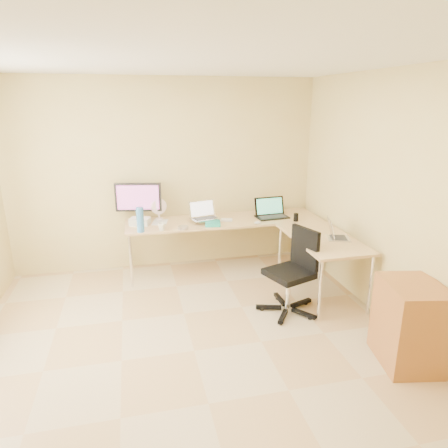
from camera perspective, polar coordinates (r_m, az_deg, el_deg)
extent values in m
plane|color=tan|center=(4.02, -4.26, -17.49)|extent=(4.50, 4.50, 0.00)
plane|color=white|center=(3.34, -5.31, 22.51)|extent=(4.50, 4.50, 0.00)
plane|color=tan|center=(5.64, -8.18, 6.85)|extent=(4.50, 0.00, 4.50)
plane|color=tan|center=(1.50, 9.51, -23.79)|extent=(4.50, 0.00, 4.50)
plane|color=tan|center=(4.29, 24.25, 2.32)|extent=(0.00, 4.50, 4.50)
cube|color=tan|center=(5.61, 0.00, -2.94)|extent=(2.65, 0.70, 0.73)
cube|color=tan|center=(5.05, 13.55, -5.76)|extent=(0.70, 1.30, 0.73)
cube|color=black|center=(5.49, -12.03, 3.08)|extent=(0.64, 0.31, 0.52)
cube|color=#167E6D|center=(5.28, -1.62, 0.19)|extent=(0.24, 0.30, 0.04)
cube|color=silver|center=(5.33, -2.76, 1.92)|extent=(0.42, 0.36, 0.24)
cube|color=black|center=(5.60, 6.87, 2.27)|extent=(0.46, 0.35, 0.27)
cube|color=silver|center=(5.45, -0.81, 0.59)|extent=(0.39, 0.19, 0.02)
ellipsoid|color=white|center=(5.32, 4.78, 0.20)|extent=(0.10, 0.07, 0.03)
imported|color=beige|center=(5.08, -8.79, -0.39)|extent=(0.13, 0.13, 0.09)
cylinder|color=silver|center=(5.11, -5.81, -0.52)|extent=(0.16, 0.16, 0.03)
cylinder|color=teal|center=(5.03, -11.80, 0.61)|extent=(0.09, 0.09, 0.31)
cube|color=silver|center=(5.43, -9.07, 0.26)|extent=(0.24, 0.31, 0.01)
cube|color=beige|center=(5.37, -11.83, 0.37)|extent=(0.29, 0.25, 0.09)
cylinder|color=white|center=(5.53, -9.24, 1.98)|extent=(0.27, 0.27, 0.27)
cylinder|color=black|center=(5.49, 10.16, 0.94)|extent=(0.08, 0.08, 0.11)
cube|color=silver|center=(4.88, 15.99, -0.92)|extent=(0.36, 0.32, 0.20)
cube|color=black|center=(4.50, 9.21, -6.47)|extent=(0.73, 0.73, 0.96)
cube|color=brown|center=(4.04, 24.80, -13.03)|extent=(0.58, 0.67, 0.81)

